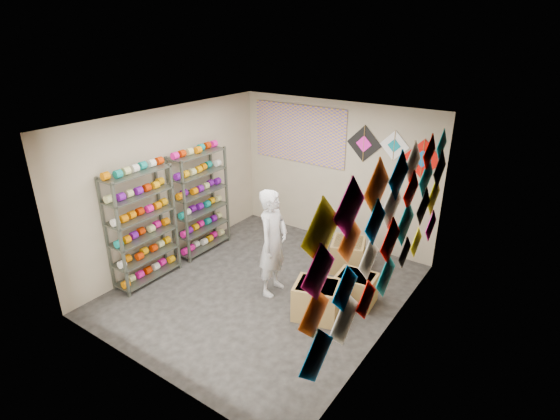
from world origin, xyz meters
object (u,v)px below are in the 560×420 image
Objects in this scene: shelf_rack_front at (142,227)px; carton_a at (317,300)px; shelf_rack_back at (200,202)px; shopkeeper at (273,243)px; carton_b at (356,288)px; carton_c at (348,255)px.

shelf_rack_front reaches higher than carton_a.
shelf_rack_front and shelf_rack_back have the same top height.
shelf_rack_back reaches higher than shopkeeper.
shelf_rack_front is 3.33× the size of carton_b.
carton_c is at bearing -33.36° from shopkeeper.
carton_a is 1.05× the size of carton_c.
shelf_rack_back is 3.16× the size of carton_c.
shopkeeper is 1.44m from carton_b.
carton_b is at bearing 23.55° from shelf_rack_front.
carton_a reaches higher than carton_b.
shelf_rack_front is 3.01× the size of carton_a.
shopkeeper is at bearing -11.86° from shelf_rack_back.
shelf_rack_back is at bearing 71.30° from shopkeeper.
shopkeeper is at bearing -136.06° from carton_c.
carton_b is (1.21, 0.47, -0.62)m from shopkeeper.
carton_a is 1.49m from carton_c.
shelf_rack_front is 1.00× the size of shelf_rack_back.
carton_b is (0.31, 0.64, -0.03)m from carton_a.
carton_a is at bearing -100.05° from carton_c.
shelf_rack_front is 3.49m from carton_b.
shelf_rack_back reaches higher than carton_b.
shelf_rack_back is at bearing 175.85° from carton_b.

